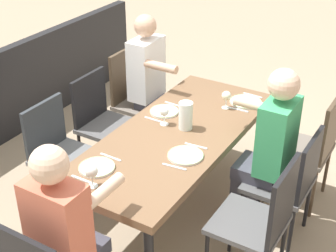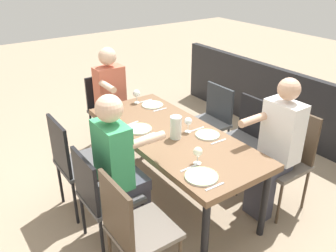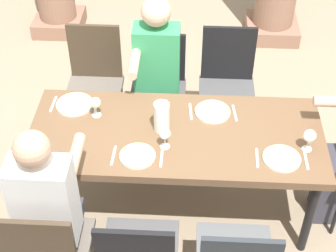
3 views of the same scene
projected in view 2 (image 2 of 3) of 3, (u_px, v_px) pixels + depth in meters
ground_plane at (172, 196)px, 3.64m from camera, size 16.00×16.00×0.00m
dining_table at (172, 139)px, 3.34m from camera, size 1.93×0.82×0.73m
chair_west_north at (133, 227)px, 2.46m from camera, size 0.44×0.44×0.95m
chair_west_south at (287, 155)px, 3.32m from camera, size 0.44×0.44×0.96m
chair_mid_north at (101, 193)px, 2.85m from camera, size 0.44×0.44×0.89m
chair_mid_south at (246, 135)px, 3.70m from camera, size 0.44×0.44×0.92m
chair_east_north at (74, 159)px, 3.23m from camera, size 0.44×0.44×0.97m
chair_east_south at (211, 118)px, 4.11m from camera, size 0.44×0.44×0.89m
chair_head_east at (107, 106)px, 4.42m from camera, size 0.44×0.44×0.90m
diner_woman_green at (121, 164)px, 2.86m from camera, size 0.35×0.50×1.33m
diner_man_white at (113, 98)px, 4.21m from camera, size 0.49×0.35×1.29m
diner_guest_third at (275, 146)px, 3.16m from camera, size 0.35×0.49×1.33m
patio_railing at (301, 111)px, 4.49m from camera, size 4.33×0.10×0.90m
plate_0 at (201, 176)px, 2.66m from camera, size 0.26×0.26×0.02m
wine_glass_0 at (198, 152)px, 2.79m from camera, size 0.08×0.08×0.15m
fork_0 at (215, 187)px, 2.55m from camera, size 0.02×0.17×0.01m
spoon_0 at (189, 168)px, 2.77m from camera, size 0.02×0.17×0.01m
plate_1 at (208, 135)px, 3.27m from camera, size 0.23×0.23×0.02m
wine_glass_1 at (188, 122)px, 3.29m from camera, size 0.07×0.07×0.15m
fork_1 at (219, 142)px, 3.16m from camera, size 0.02×0.17×0.01m
spoon_1 at (197, 129)px, 3.38m from camera, size 0.02×0.17×0.01m
plate_2 at (139, 129)px, 3.38m from camera, size 0.25×0.25×0.02m
fork_2 at (147, 135)px, 3.27m from camera, size 0.03×0.17×0.01m
spoon_2 at (131, 124)px, 3.49m from camera, size 0.04×0.17×0.01m
plate_3 at (153, 105)px, 3.90m from camera, size 0.24×0.24×0.02m
wine_glass_3 at (137, 94)px, 3.93m from camera, size 0.08×0.08×0.15m
fork_3 at (160, 110)px, 3.80m from camera, size 0.02×0.17×0.01m
spoon_3 at (145, 101)px, 4.02m from camera, size 0.02×0.17×0.01m
water_pitcher at (176, 128)px, 3.19m from camera, size 0.10×0.10×0.21m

